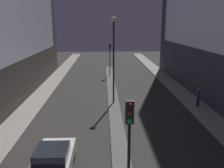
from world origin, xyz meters
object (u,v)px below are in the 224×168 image
object	(u,v)px
traffic_light_near	(129,132)
traffic_light_mid	(110,52)
car_left_lane	(53,160)
street_lamp	(114,47)
pedestrian_on_right_sidewalk	(198,97)

from	to	relation	value
traffic_light_near	traffic_light_mid	distance (m)	28.07
car_left_lane	traffic_light_mid	bearing A→B (deg)	81.76
street_lamp	car_left_lane	xyz separation A→B (m)	(-3.64, -11.67, -4.75)
traffic_light_mid	car_left_lane	size ratio (longest dim) A/B	1.17
street_lamp	pedestrian_on_right_sidewalk	distance (m)	9.15
traffic_light_near	pedestrian_on_right_sidewalk	distance (m)	15.49
car_left_lane	street_lamp	bearing A→B (deg)	72.69
pedestrian_on_right_sidewalk	car_left_lane	bearing A→B (deg)	-138.47
car_left_lane	pedestrian_on_right_sidewalk	distance (m)	15.35
traffic_light_mid	car_left_lane	distance (m)	25.55
car_left_lane	pedestrian_on_right_sidewalk	bearing A→B (deg)	41.53
traffic_light_mid	car_left_lane	world-z (taller)	traffic_light_mid
car_left_lane	pedestrian_on_right_sidewalk	xyz separation A→B (m)	(11.49, 10.17, 0.29)
traffic_light_near	pedestrian_on_right_sidewalk	world-z (taller)	traffic_light_near
traffic_light_near	pedestrian_on_right_sidewalk	size ratio (longest dim) A/B	2.74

